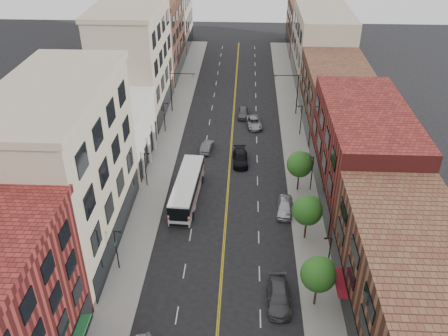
% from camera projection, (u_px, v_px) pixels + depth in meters
% --- Properties ---
extents(ground, '(220.00, 220.00, 0.00)m').
position_uv_depth(ground, '(217.00, 334.00, 43.53)').
color(ground, black).
rests_on(ground, ground).
extents(sidewalk_left, '(4.00, 110.00, 0.15)m').
position_uv_depth(sidewalk_left, '(167.00, 146.00, 73.68)').
color(sidewalk_left, gray).
rests_on(sidewalk_left, ground).
extents(sidewalk_right, '(4.00, 110.00, 0.15)m').
position_uv_depth(sidewalk_right, '(296.00, 150.00, 72.85)').
color(sidewalk_right, gray).
rests_on(sidewalk_right, ground).
extents(bldg_l_tanoffice, '(10.00, 22.00, 18.00)m').
position_uv_depth(bldg_l_tanoffice, '(65.00, 172.00, 50.58)').
color(bldg_l_tanoffice, tan).
rests_on(bldg_l_tanoffice, ground).
extents(bldg_l_white, '(10.00, 14.00, 8.00)m').
position_uv_depth(bldg_l_white, '(113.00, 135.00, 68.51)').
color(bldg_l_white, silver).
rests_on(bldg_l_white, ground).
extents(bldg_l_far_a, '(10.00, 20.00, 18.00)m').
position_uv_depth(bldg_l_far_a, '(134.00, 62.00, 80.35)').
color(bldg_l_far_a, tan).
rests_on(bldg_l_far_a, ground).
extents(bldg_l_far_b, '(10.00, 20.00, 15.00)m').
position_uv_depth(bldg_l_far_b, '(155.00, 37.00, 98.14)').
color(bldg_l_far_b, brown).
rests_on(bldg_l_far_b, ground).
extents(bldg_l_far_c, '(10.00, 16.00, 20.00)m').
position_uv_depth(bldg_l_far_c, '(167.00, 5.00, 112.14)').
color(bldg_l_far_c, tan).
rests_on(bldg_l_far_c, ground).
extents(bldg_r_near, '(10.00, 26.00, 10.00)m').
position_uv_depth(bldg_r_near, '(416.00, 303.00, 40.20)').
color(bldg_r_near, brown).
rests_on(bldg_r_near, ground).
extents(bldg_r_mid, '(10.00, 22.00, 12.00)m').
position_uv_depth(bldg_r_mid, '(362.00, 153.00, 60.09)').
color(bldg_r_mid, '#5A1917').
rests_on(bldg_r_mid, ground).
extents(bldg_r_far_a, '(10.00, 20.00, 10.00)m').
position_uv_depth(bldg_r_far_a, '(336.00, 95.00, 78.48)').
color(bldg_r_far_a, brown).
rests_on(bldg_r_far_a, ground).
extents(bldg_r_far_b, '(10.00, 22.00, 14.00)m').
position_uv_depth(bldg_r_far_b, '(321.00, 45.00, 95.29)').
color(bldg_r_far_b, tan).
rests_on(bldg_r_far_b, ground).
extents(bldg_r_far_c, '(10.00, 18.00, 11.00)m').
position_uv_depth(bldg_r_far_c, '(310.00, 26.00, 113.09)').
color(bldg_r_far_c, brown).
rests_on(bldg_r_far_c, ground).
extents(tree_r_1, '(3.40, 3.40, 5.59)m').
position_uv_depth(tree_r_1, '(319.00, 273.00, 44.44)').
color(tree_r_1, black).
rests_on(tree_r_1, sidewalk_right).
extents(tree_r_2, '(3.40, 3.40, 5.59)m').
position_uv_depth(tree_r_2, '(308.00, 210.00, 52.94)').
color(tree_r_2, black).
rests_on(tree_r_2, sidewalk_right).
extents(tree_r_3, '(3.40, 3.40, 5.59)m').
position_uv_depth(tree_r_3, '(300.00, 163.00, 61.45)').
color(tree_r_3, black).
rests_on(tree_r_3, sidewalk_right).
extents(lamp_l_1, '(0.81, 0.55, 5.05)m').
position_uv_depth(lamp_l_1, '(117.00, 248.00, 49.23)').
color(lamp_l_1, black).
rests_on(lamp_l_1, sidewalk_left).
extents(lamp_l_2, '(0.81, 0.55, 5.05)m').
position_uv_depth(lamp_l_2, '(146.00, 167.00, 62.84)').
color(lamp_l_2, black).
rests_on(lamp_l_2, sidewalk_left).
extents(lamp_l_3, '(0.81, 0.55, 5.05)m').
position_uv_depth(lamp_l_3, '(165.00, 116.00, 76.45)').
color(lamp_l_3, black).
rests_on(lamp_l_3, sidewalk_left).
extents(lamp_r_1, '(0.81, 0.55, 5.05)m').
position_uv_depth(lamp_r_1, '(329.00, 255.00, 48.32)').
color(lamp_r_1, black).
rests_on(lamp_r_1, sidewalk_right).
extents(lamp_r_2, '(0.81, 0.55, 5.05)m').
position_uv_depth(lamp_r_2, '(312.00, 172.00, 61.93)').
color(lamp_r_2, black).
rests_on(lamp_r_2, sidewalk_right).
extents(lamp_r_3, '(0.81, 0.55, 5.05)m').
position_uv_depth(lamp_r_3, '(301.00, 119.00, 75.54)').
color(lamp_r_3, black).
rests_on(lamp_r_3, sidewalk_right).
extents(signal_mast_left, '(4.49, 0.18, 7.20)m').
position_uv_depth(signal_mast_left, '(175.00, 87.00, 82.35)').
color(signal_mast_left, black).
rests_on(signal_mast_left, sidewalk_left).
extents(signal_mast_right, '(4.49, 0.18, 7.20)m').
position_uv_depth(signal_mast_right, '(293.00, 89.00, 81.50)').
color(signal_mast_right, black).
rests_on(signal_mast_right, sidewalk_right).
extents(city_bus, '(3.45, 12.34, 3.14)m').
position_uv_depth(city_bus, '(187.00, 187.00, 60.82)').
color(city_bus, white).
rests_on(city_bus, ground).
extents(car_parked_mid, '(2.27, 5.48, 1.59)m').
position_uv_depth(car_parked_mid, '(279.00, 297.00, 46.36)').
color(car_parked_mid, '#424246').
rests_on(car_parked_mid, ground).
extents(car_parked_far, '(2.36, 4.88, 1.61)m').
position_uv_depth(car_parked_far, '(285.00, 207.00, 58.95)').
color(car_parked_far, '#B8BBC1').
rests_on(car_parked_far, ground).
extents(car_lane_behind, '(2.03, 4.37, 1.39)m').
position_uv_depth(car_lane_behind, '(207.00, 147.00, 72.37)').
color(car_lane_behind, '#4F4E54').
rests_on(car_lane_behind, ground).
extents(car_lane_a, '(2.46, 5.46, 1.55)m').
position_uv_depth(car_lane_a, '(240.00, 158.00, 69.24)').
color(car_lane_a, black).
rests_on(car_lane_a, ground).
extents(car_lane_b, '(3.01, 5.38, 1.42)m').
position_uv_depth(car_lane_b, '(254.00, 122.00, 79.44)').
color(car_lane_b, gray).
rests_on(car_lane_b, ground).
extents(car_lane_c, '(1.88, 4.41, 1.49)m').
position_uv_depth(car_lane_c, '(243.00, 113.00, 82.63)').
color(car_lane_c, '#505055').
rests_on(car_lane_c, ground).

